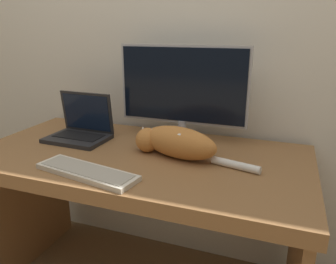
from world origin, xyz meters
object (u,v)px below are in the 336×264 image
laptop (80,130)px  cat (175,142)px  monitor (183,91)px  external_keyboard (87,172)px

laptop → cat: 0.53m
monitor → cat: bearing=-79.2°
monitor → external_keyboard: size_ratio=1.43×
monitor → external_keyboard: bearing=-112.5°
monitor → external_keyboard: (-0.22, -0.52, -0.24)m
monitor → laptop: bearing=-160.9°
laptop → cat: bearing=-5.2°
monitor → external_keyboard: 0.61m
laptop → external_keyboard: size_ratio=0.68×
monitor → cat: size_ratio=1.13×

